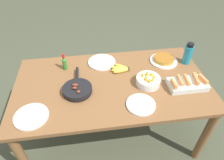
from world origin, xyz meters
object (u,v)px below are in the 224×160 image
empty_plate_near_front (141,105)px  fruit_bowl_mango (148,81)px  empty_plate_far_right (102,62)px  hot_sauce_bottle (65,63)px  empty_plate_far_left (31,116)px  banana_bunch (121,69)px  skillet (77,89)px  water_bottle (188,54)px  frittata_plate_center (164,60)px  melon_tray (187,84)px

empty_plate_near_front → fruit_bowl_mango: size_ratio=1.11×
empty_plate_far_right → hot_sauce_bottle: bearing=-172.3°
empty_plate_far_left → fruit_bowl_mango: 0.97m
banana_bunch → empty_plate_near_front: banana_bunch is taller
skillet → fruit_bowl_mango: size_ratio=1.97×
empty_plate_far_left → fruit_bowl_mango: bearing=13.8°
water_bottle → empty_plate_far_left: bearing=-160.9°
empty_plate_near_front → water_bottle: (0.58, 0.49, 0.09)m
hot_sauce_bottle → banana_bunch: bearing=-10.7°
skillet → frittata_plate_center: (0.85, 0.31, -0.01)m
empty_plate_near_front → melon_tray: bearing=19.1°
hot_sauce_bottle → empty_plate_far_right: bearing=7.7°
empty_plate_far_left → empty_plate_far_right: bearing=45.7°
banana_bunch → empty_plate_far_left: size_ratio=0.75×
empty_plate_far_left → water_bottle: water_bottle is taller
frittata_plate_center → empty_plate_far_right: size_ratio=0.99×
empty_plate_near_front → empty_plate_far_right: same height
melon_tray → hot_sauce_bottle: hot_sauce_bottle is taller
empty_plate_near_front → empty_plate_far_left: 0.83m
frittata_plate_center → empty_plate_near_front: bearing=-124.5°
melon_tray → fruit_bowl_mango: fruit_bowl_mango is taller
empty_plate_near_front → empty_plate_far_right: size_ratio=0.85×
banana_bunch → frittata_plate_center: frittata_plate_center is taller
banana_bunch → hot_sauce_bottle: size_ratio=1.15×
banana_bunch → water_bottle: 0.66m
skillet → empty_plate_far_right: (0.24, 0.38, -0.02)m
empty_plate_far_right → water_bottle: water_bottle is taller
frittata_plate_center → empty_plate_far_left: 1.31m
empty_plate_far_left → water_bottle: 1.49m
melon_tray → hot_sauce_bottle: bearing=159.1°
empty_plate_far_right → skillet: bearing=-122.7°
empty_plate_far_left → empty_plate_near_front: bearing=0.0°
banana_bunch → empty_plate_near_front: 0.46m
banana_bunch → fruit_bowl_mango: fruit_bowl_mango is taller
hot_sauce_bottle → empty_plate_far_left: bearing=-112.7°
frittata_plate_center → skillet: bearing=-159.9°
empty_plate_near_front → hot_sauce_bottle: size_ratio=1.40×
frittata_plate_center → fruit_bowl_mango: fruit_bowl_mango is taller
fruit_bowl_mango → water_bottle: 0.53m
frittata_plate_center → water_bottle: bearing=-12.5°
frittata_plate_center → hot_sauce_bottle: bearing=178.9°
melon_tray → skillet: size_ratio=0.79×
empty_plate_near_front → hot_sauce_bottle: 0.81m
banana_bunch → empty_plate_far_right: bearing=138.5°
water_bottle → hot_sauce_bottle: (-1.17, 0.06, -0.03)m
frittata_plate_center → empty_plate_far_right: 0.61m
frittata_plate_center → empty_plate_far_left: (-1.19, -0.53, -0.01)m
frittata_plate_center → water_bottle: 0.23m
banana_bunch → hot_sauce_bottle: 0.53m
frittata_plate_center → empty_plate_near_front: frittata_plate_center is taller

